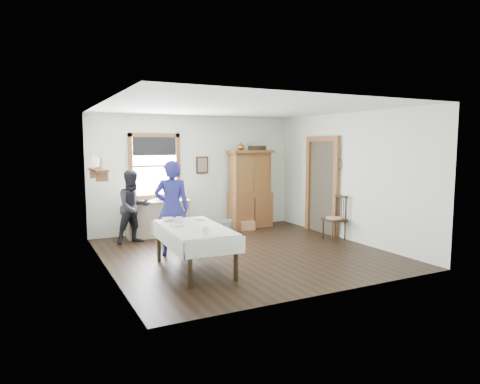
# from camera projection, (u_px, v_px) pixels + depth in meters

# --- Properties ---
(room) EXTENTS (5.01, 5.01, 2.70)m
(room) POSITION_uv_depth(u_px,v_px,m) (244.00, 182.00, 7.93)
(room) COLOR black
(room) RESTS_ON ground
(window) EXTENTS (1.18, 0.07, 1.48)m
(window) POSITION_uv_depth(u_px,v_px,m) (155.00, 162.00, 9.64)
(window) COLOR white
(window) RESTS_ON room
(doorway) EXTENTS (0.09, 1.14, 2.22)m
(doorway) POSITION_uv_depth(u_px,v_px,m) (322.00, 183.00, 9.81)
(doorway) COLOR #3F382D
(doorway) RESTS_ON room
(wall_shelf) EXTENTS (0.24, 1.00, 0.44)m
(wall_shelf) POSITION_uv_depth(u_px,v_px,m) (98.00, 169.00, 8.21)
(wall_shelf) COLOR brown
(wall_shelf) RESTS_ON room
(framed_picture) EXTENTS (0.30, 0.04, 0.40)m
(framed_picture) POSITION_uv_depth(u_px,v_px,m) (202.00, 165.00, 10.16)
(framed_picture) COLOR black
(framed_picture) RESTS_ON room
(rug_beater) EXTENTS (0.01, 0.27, 0.27)m
(rug_beater) POSITION_uv_depth(u_px,v_px,m) (338.00, 159.00, 9.25)
(rug_beater) COLOR black
(rug_beater) RESTS_ON room
(work_counter) EXTENTS (1.43, 0.61, 0.80)m
(work_counter) POSITION_uv_depth(u_px,v_px,m) (158.00, 218.00, 9.49)
(work_counter) COLOR tan
(work_counter) RESTS_ON room
(china_hutch) EXTENTS (1.12, 0.55, 1.89)m
(china_hutch) POSITION_uv_depth(u_px,v_px,m) (250.00, 189.00, 10.51)
(china_hutch) COLOR brown
(china_hutch) RESTS_ON room
(dining_table) EXTENTS (1.04, 1.85, 0.72)m
(dining_table) POSITION_uv_depth(u_px,v_px,m) (194.00, 249.00, 6.92)
(dining_table) COLOR silver
(dining_table) RESTS_ON room
(spindle_chair) EXTENTS (0.46, 0.46, 0.96)m
(spindle_chair) POSITION_uv_depth(u_px,v_px,m) (334.00, 218.00, 9.14)
(spindle_chair) COLOR black
(spindle_chair) RESTS_ON room
(pail) EXTENTS (0.26, 0.26, 0.27)m
(pail) POSITION_uv_depth(u_px,v_px,m) (228.00, 228.00, 9.80)
(pail) COLOR #9EA0A7
(pail) RESTS_ON room
(wicker_basket) EXTENTS (0.40, 0.33, 0.20)m
(wicker_basket) POSITION_uv_depth(u_px,v_px,m) (248.00, 225.00, 10.26)
(wicker_basket) COLOR #A9784C
(wicker_basket) RESTS_ON room
(woman_blue) EXTENTS (0.68, 0.54, 1.62)m
(woman_blue) POSITION_uv_depth(u_px,v_px,m) (172.00, 212.00, 7.83)
(woman_blue) COLOR navy
(woman_blue) RESTS_ON room
(figure_dark) EXTENTS (0.78, 0.66, 1.40)m
(figure_dark) POSITION_uv_depth(u_px,v_px,m) (133.00, 210.00, 8.80)
(figure_dark) COLOR black
(figure_dark) RESTS_ON room
(table_cup_a) EXTENTS (0.14, 0.14, 0.10)m
(table_cup_a) POSITION_uv_depth(u_px,v_px,m) (179.00, 220.00, 7.20)
(table_cup_a) COLOR white
(table_cup_a) RESTS_ON dining_table
(table_cup_b) EXTENTS (0.12, 0.12, 0.10)m
(table_cup_b) POSITION_uv_depth(u_px,v_px,m) (206.00, 230.00, 6.33)
(table_cup_b) COLOR white
(table_cup_b) RESTS_ON dining_table
(table_bowl) EXTENTS (0.24, 0.24, 0.06)m
(table_bowl) POSITION_uv_depth(u_px,v_px,m) (168.00, 219.00, 7.39)
(table_bowl) COLOR white
(table_bowl) RESTS_ON dining_table
(counter_book) EXTENTS (0.21, 0.24, 0.02)m
(counter_book) POSITION_uv_depth(u_px,v_px,m) (154.00, 200.00, 9.44)
(counter_book) COLOR #7C6752
(counter_book) RESTS_ON work_counter
(counter_bowl) EXTENTS (0.28, 0.28, 0.07)m
(counter_bowl) POSITION_uv_depth(u_px,v_px,m) (166.00, 199.00, 9.47)
(counter_bowl) COLOR white
(counter_bowl) RESTS_ON work_counter
(shelf_bowl) EXTENTS (0.22, 0.22, 0.05)m
(shelf_bowl) POSITION_uv_depth(u_px,v_px,m) (98.00, 167.00, 8.22)
(shelf_bowl) COLOR white
(shelf_bowl) RESTS_ON wall_shelf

